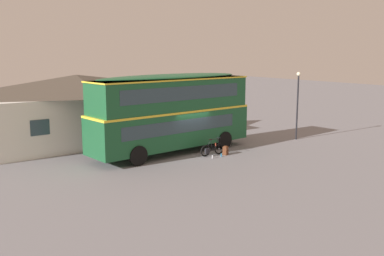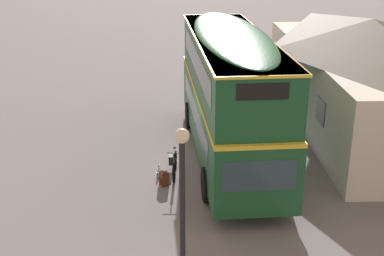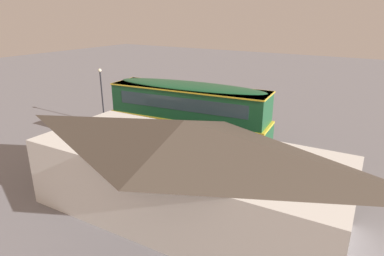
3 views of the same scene
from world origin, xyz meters
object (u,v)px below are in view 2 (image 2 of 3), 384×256
(double_decker_bus, at_px, (230,89))
(street_lamp, at_px, (182,218))
(touring_bicycle, at_px, (174,165))
(backpack_on_ground, at_px, (164,177))
(water_bottle_clear_plastic, at_px, (159,167))
(water_bottle_blue_sports, at_px, (158,175))

(double_decker_bus, height_order, street_lamp, double_decker_bus)
(double_decker_bus, distance_m, touring_bicycle, 3.37)
(backpack_on_ground, height_order, water_bottle_clear_plastic, backpack_on_ground)
(water_bottle_blue_sports, bearing_deg, double_decker_bus, 125.33)
(water_bottle_clear_plastic, distance_m, street_lamp, 8.77)
(touring_bicycle, xyz_separation_m, backpack_on_ground, (0.80, -0.31, -0.09))
(double_decker_bus, height_order, touring_bicycle, double_decker_bus)
(water_bottle_blue_sports, distance_m, street_lamp, 8.15)
(water_bottle_clear_plastic, bearing_deg, touring_bicycle, 55.96)
(double_decker_bus, height_order, water_bottle_blue_sports, double_decker_bus)
(street_lamp, bearing_deg, water_bottle_blue_sports, -172.21)
(double_decker_bus, relative_size, water_bottle_blue_sports, 48.97)
(water_bottle_blue_sports, bearing_deg, water_bottle_clear_plastic, -179.46)
(water_bottle_blue_sports, bearing_deg, backpack_on_ground, 25.65)
(touring_bicycle, distance_m, street_lamp, 8.28)
(street_lamp, bearing_deg, double_decker_bus, 170.93)
(touring_bicycle, bearing_deg, water_bottle_clear_plastic, -124.04)
(water_bottle_clear_plastic, relative_size, street_lamp, 0.05)
(touring_bicycle, bearing_deg, water_bottle_blue_sports, -63.47)
(water_bottle_clear_plastic, distance_m, water_bottle_blue_sports, 0.66)
(water_bottle_clear_plastic, bearing_deg, water_bottle_blue_sports, 0.54)
(touring_bicycle, bearing_deg, double_decker_bus, 127.54)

